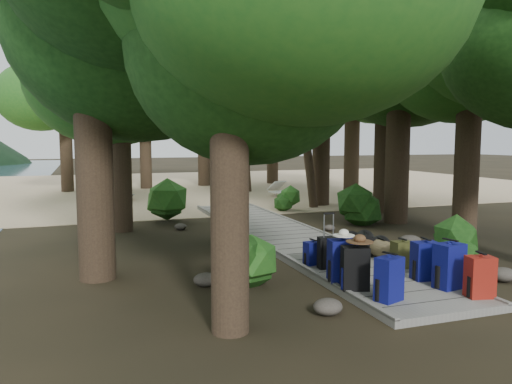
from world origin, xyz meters
name	(u,v)px	position (x,y,z in m)	size (l,w,h in m)	color
ground	(305,247)	(0.00, 0.00, 0.00)	(120.00, 120.00, 0.00)	black
sand_beach	(179,186)	(0.00, 16.00, 0.01)	(40.00, 22.00, 0.02)	tan
boardwalk	(288,237)	(0.00, 1.00, 0.06)	(2.00, 12.00, 0.12)	slate
backpack_left_a	(389,277)	(-0.60, -4.26, 0.48)	(0.39, 0.27, 0.73)	navy
backpack_left_b	(355,266)	(-0.79, -3.59, 0.50)	(0.42, 0.30, 0.77)	black
backpack_left_c	(342,258)	(-0.77, -3.14, 0.52)	(0.43, 0.30, 0.79)	navy
backpack_left_d	(313,252)	(-0.72, -1.92, 0.36)	(0.32, 0.23, 0.49)	navy
backpack_right_a	(480,275)	(0.80, -4.56, 0.47)	(0.39, 0.28, 0.69)	maroon
backpack_right_b	(449,263)	(0.68, -4.03, 0.52)	(0.45, 0.31, 0.80)	navy
backpack_right_c	(425,259)	(0.64, -3.49, 0.48)	(0.42, 0.30, 0.72)	navy
backpack_right_d	(402,253)	(0.74, -2.69, 0.40)	(0.36, 0.26, 0.55)	#414319
duffel_right_khaki	(381,249)	(0.82, -1.88, 0.30)	(0.36, 0.55, 0.36)	brown
duffel_right_black	(366,243)	(0.75, -1.42, 0.34)	(0.44, 0.69, 0.44)	black
suitcase_on_boardwalk	(328,253)	(-0.58, -2.28, 0.41)	(0.38, 0.21, 0.59)	black
lone_suitcase_on_sand	(228,195)	(0.40, 7.83, 0.38)	(0.45, 0.26, 0.71)	black
hat_brown	(360,238)	(-0.72, -3.62, 0.95)	(0.43, 0.43, 0.13)	#51351E
hat_white	(344,232)	(-0.77, -3.20, 0.97)	(0.36, 0.36, 0.12)	silver
kayak	(128,196)	(-3.10, 10.60, 0.17)	(0.66, 3.00, 0.30)	#9E290D
sun_lounger	(283,189)	(3.37, 9.54, 0.34)	(0.65, 2.01, 0.65)	silver
tree_right_b	(471,64)	(4.30, -0.30, 4.36)	(4.88, 4.88, 8.72)	black
tree_right_c	(401,52)	(4.07, 2.30, 5.04)	(5.83, 5.83, 10.09)	black
tree_right_d	(389,41)	(5.03, 4.34, 5.80)	(6.33, 6.33, 11.60)	black
tree_right_e	(322,79)	(3.74, 6.69, 4.75)	(5.28, 5.28, 9.50)	black
tree_right_f	(353,85)	(6.74, 9.62, 4.93)	(5.52, 5.52, 9.86)	black
tree_left_a	(229,55)	(-3.07, -4.35, 3.53)	(4.24, 4.24, 7.06)	black
tree_left_b	(89,16)	(-4.63, -1.17, 4.60)	(5.11, 5.11, 9.20)	black
tree_left_c	(119,84)	(-3.84, 3.56, 3.98)	(4.57, 4.57, 7.96)	black
tree_back_a	(145,105)	(-1.78, 15.48, 4.24)	(4.90, 4.90, 8.48)	black
tree_back_b	(203,100)	(1.39, 16.08, 4.63)	(5.19, 5.19, 9.27)	black
tree_back_c	(273,101)	(5.41, 16.16, 4.65)	(5.17, 5.17, 9.30)	black
tree_back_d	(64,104)	(-5.55, 15.13, 4.17)	(5.01, 5.01, 8.35)	black
palm_right_a	(315,107)	(3.29, 6.37, 3.69)	(4.33, 4.33, 7.38)	#124112
palm_right_b	(310,96)	(5.20, 10.87, 4.51)	(4.67, 4.67, 9.01)	#124112
palm_right_c	(251,124)	(2.85, 12.36, 3.25)	(4.08, 4.08, 6.50)	#124112
palm_left_a	(100,111)	(-4.26, 6.14, 3.39)	(4.27, 4.27, 6.79)	#124112
rock_left_a	(328,307)	(-1.57, -4.20, 0.12)	(0.43, 0.39, 0.24)	#4C473F
rock_left_b	(205,280)	(-2.90, -2.25, 0.11)	(0.41, 0.37, 0.23)	#4C473F
rock_left_c	(229,245)	(-1.75, 0.27, 0.12)	(0.45, 0.40, 0.25)	#4C473F
rock_left_d	(180,227)	(-2.32, 3.19, 0.09)	(0.33, 0.30, 0.18)	#4C473F
rock_right_a	(503,275)	(2.13, -3.71, 0.12)	(0.45, 0.41, 0.25)	#4C473F
rock_right_b	(410,242)	(2.27, -0.85, 0.15)	(0.55, 0.49, 0.30)	#4C473F
rock_right_c	(330,228)	(1.53, 1.70, 0.09)	(0.31, 0.28, 0.17)	#4C473F
shrub_left_a	(246,261)	(-2.29, -2.64, 0.48)	(1.06, 1.06, 0.95)	#1C5218
shrub_left_b	(221,227)	(-1.72, 1.04, 0.41)	(0.91, 0.91, 0.82)	#1C5218
shrub_left_c	(167,202)	(-2.44, 4.69, 0.62)	(1.38, 1.38, 1.24)	#1C5218
shrub_right_a	(452,246)	(1.82, -2.77, 0.48)	(1.06, 1.06, 0.95)	#1C5218
shrub_right_b	(359,205)	(2.81, 2.35, 0.58)	(1.29, 1.29, 1.16)	#1C5218
shrub_right_c	(285,201)	(1.86, 5.71, 0.36)	(0.80, 0.80, 0.72)	#1C5218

